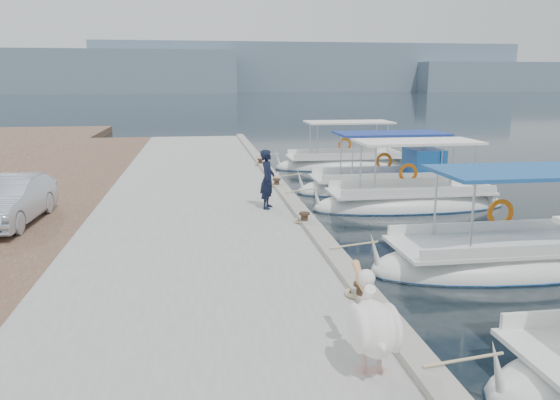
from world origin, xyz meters
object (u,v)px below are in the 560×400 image
Objects in this scene: fisherman at (268,179)px; parked_car at (9,201)px; fishing_caique_d at (387,186)px; fishing_caique_e at (344,165)px; fishing_caique_b at (511,262)px; pelican at (373,325)px; fishing_caique_c at (409,204)px.

fisherman is 6.82m from parked_car.
fishing_caique_e is (-0.13, 5.81, -0.07)m from fishing_caique_d.
fishing_caique_d is at bearing 88.77° from fishing_caique_b.
fishing_caique_d reaches higher than pelican.
pelican is 10.91m from parked_car.
pelican is 0.42× the size of parked_car.
fisherman is (-4.92, -1.47, 1.23)m from fishing_caique_c.
fishing_caique_c is at bearing -90.65° from fishing_caique_e.
pelican is (-4.86, -19.30, 1.01)m from fishing_caique_e.
fishing_caique_e is 19.93m from pelican.
fishing_caique_d is at bearing 85.41° from fishing_caique_c.
fishing_caique_b is 6.81m from fisherman.
fishing_caique_b is 14.60m from fishing_caique_e.
fishing_caique_b is 1.77× the size of parked_car.
pelican is at bearing -110.28° from fishing_caique_d.
fisherman reaches higher than pelican.
pelican is at bearing -47.49° from parked_car.
pelican is 0.92× the size of fisherman.
fishing_caique_b is 4.22× the size of pelican.
fishing_caique_b is 12.34m from parked_car.
parked_car is at bearing 115.14° from fisherman.
fisherman is at bearing -163.31° from fishing_caique_c.
fisherman is at bearing 137.66° from fishing_caique_b.
pelican is at bearing -160.59° from fisherman.
fishing_caique_c is 1.75× the size of parked_car.
parked_car is at bearing 162.40° from fishing_caique_b.
fishing_caique_c reaches higher than pelican.
fishing_caique_c is 0.97× the size of fishing_caique_d.
fishing_caique_d is 4.32× the size of pelican.
fishing_caique_d is at bearing -88.75° from fishing_caique_e.
parked_car is (-11.69, -2.27, 0.99)m from fishing_caique_c.
fishing_caique_e is (0.10, 8.61, -0.00)m from fishing_caique_c.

